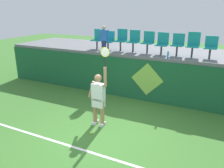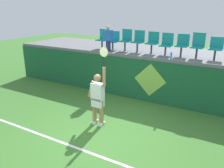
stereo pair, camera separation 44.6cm
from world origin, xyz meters
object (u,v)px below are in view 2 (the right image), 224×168
Objects in this scene: stadium_chair_1 at (114,40)px; stadium_chair_4 at (152,41)px; stadium_chair_5 at (167,43)px; stadium_chair_6 at (182,44)px; water_bottle at (171,56)px; stadium_chair_3 at (138,40)px; tennis_player at (98,97)px; stadium_chair_7 at (198,44)px; tennis_ball at (89,132)px; stadium_chair_2 at (126,39)px; spectator_0 at (108,38)px; stadium_chair_8 at (216,47)px; stadium_chair_0 at (103,38)px.

stadium_chair_4 is (1.77, 0.00, 0.05)m from stadium_chair_1.
stadium_chair_5 reaches higher than stadium_chair_1.
stadium_chair_1 is at bearing 179.98° from stadium_chair_6.
stadium_chair_5 is (-0.41, 0.69, 0.32)m from water_bottle.
stadium_chair_6 is (0.59, -0.01, 0.01)m from stadium_chair_5.
stadium_chair_3 reaches higher than stadium_chair_6.
tennis_player is at bearing -118.05° from water_bottle.
stadium_chair_1 is 0.87× the size of stadium_chair_7.
tennis_player reaches higher than tennis_ball.
spectator_0 reaches higher than stadium_chair_2.
tennis_player is 3.59m from stadium_chair_4.
stadium_chair_3 reaches higher than stadium_chair_1.
stadium_chair_4 is 1.72m from stadium_chair_7.
spectator_0 reaches higher than stadium_chair_8.
stadium_chair_7 is at bearing 0.11° from stadium_chair_3.
tennis_player is at bearing -129.66° from stadium_chair_8.
stadium_chair_3 reaches higher than stadium_chair_5.
spectator_0 reaches higher than stadium_chair_4.
stadium_chair_4 is 2.33m from stadium_chair_8.
stadium_chair_2 is (-2.16, 0.70, 0.37)m from water_bottle.
stadium_chair_3 is (-0.19, 3.32, 1.31)m from tennis_player.
tennis_ball is 0.07× the size of stadium_chair_2.
stadium_chair_6 is (3.48, -0.00, 0.00)m from stadium_chair_0.
stadium_chair_8 is at bearing 6.21° from spectator_0.
stadium_chair_3 is (1.71, -0.00, 0.03)m from stadium_chair_0.
stadium_chair_2 reaches higher than stadium_chair_8.
stadium_chair_1 is 0.74× the size of spectator_0.
spectator_0 reaches higher than stadium_chair_1.
stadium_chair_5 is (1.75, -0.00, -0.05)m from stadium_chair_2.
stadium_chair_4 is (0.35, 3.94, 2.18)m from tennis_ball.
stadium_chair_7 is at bearing 62.36° from tennis_ball.
stadium_chair_0 is at bearing 116.55° from tennis_ball.
stadium_chair_6 is at bearing -0.14° from stadium_chair_2.
stadium_chair_7 is 0.86× the size of spectator_0.
tennis_ball is at bearing -124.22° from stadium_chair_8.
stadium_chair_8 is at bearing 50.34° from tennis_player.
stadium_chair_8 is at bearing 55.78° from tennis_ball.
stadium_chair_4 is 0.81× the size of spectator_0.
stadium_chair_8 is at bearing -0.14° from stadium_chair_6.
tennis_player is 3.69m from stadium_chair_5.
water_bottle is at bearing -23.57° from stadium_chair_3.
stadium_chair_0 is 4.04m from stadium_chair_7.
stadium_chair_4 reaches higher than stadium_chair_6.
stadium_chair_5 is at bearing 179.74° from stadium_chair_8.
stadium_chair_3 is 0.97× the size of stadium_chair_7.
stadium_chair_5 is at bearing 120.54° from water_bottle.
tennis_ball is at bearing -63.45° from stadium_chair_0.
water_bottle is 0.32× the size of stadium_chair_8.
tennis_ball is 4.74m from stadium_chair_6.
stadium_chair_7 is at bearing 0.05° from stadium_chair_0.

